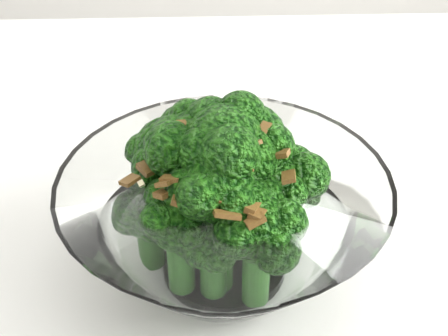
# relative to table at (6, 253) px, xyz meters

# --- Properties ---
(table) EXTENTS (1.31, 0.98, 0.75)m
(table) POSITION_rel_table_xyz_m (0.00, 0.00, 0.00)
(table) COLOR white
(table) RESTS_ON ground
(broccoli_dish) EXTENTS (0.24, 0.24, 0.15)m
(broccoli_dish) POSITION_rel_table_xyz_m (0.22, -0.06, 0.13)
(broccoli_dish) COLOR white
(broccoli_dish) RESTS_ON table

